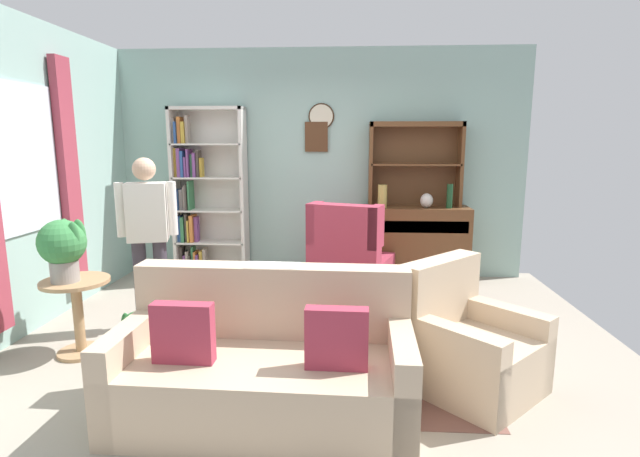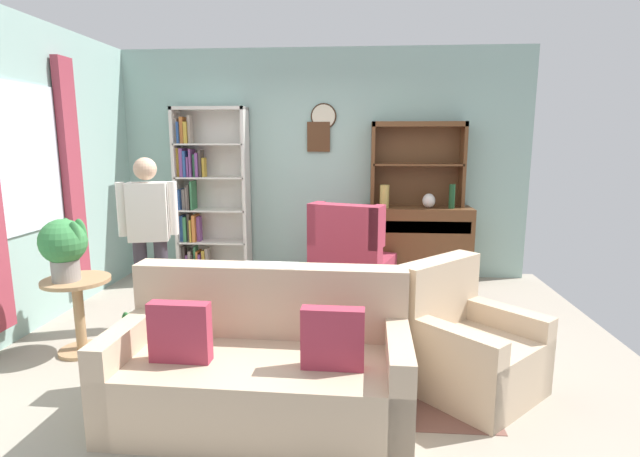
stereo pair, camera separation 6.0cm
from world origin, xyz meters
TOP-DOWN VIEW (x-y plane):
  - ground_plane at (0.00, 0.00)m, footprint 5.40×4.60m
  - wall_back at (-0.00, 2.13)m, footprint 5.00×0.09m
  - wall_left at (-2.52, 0.02)m, footprint 0.16×4.20m
  - area_rug at (0.20, -0.30)m, footprint 2.24×1.98m
  - bookshelf at (-1.46, 1.94)m, footprint 0.90×0.30m
  - sideboard at (1.13, 1.86)m, footprint 1.30×0.45m
  - sideboard_hutch at (1.13, 1.97)m, footprint 1.10×0.26m
  - vase_tall at (0.74, 1.78)m, footprint 0.11×0.11m
  - vase_round at (1.26, 1.79)m, footprint 0.15×0.15m
  - bottle_wine at (1.52, 1.77)m, footprint 0.07×0.07m
  - couch_floral at (-0.16, -1.15)m, footprint 1.82×0.90m
  - armchair_floral at (1.19, -0.73)m, footprint 1.08×1.08m
  - wingback_chair at (0.36, 1.23)m, footprint 1.00×1.01m
  - plant_stand at (-1.81, -0.37)m, footprint 0.52×0.52m
  - potted_plant_large at (-1.85, -0.42)m, footprint 0.35×0.35m
  - potted_plant_small at (-1.36, -0.31)m, footprint 0.25×0.25m
  - person_reading at (-1.44, 0.21)m, footprint 0.52×0.28m
  - coffee_table at (-0.23, -0.21)m, footprint 0.80×0.50m
  - book_stack at (-0.33, -0.16)m, footprint 0.20×0.16m

SIDE VIEW (x-z plane):
  - ground_plane at x=0.00m, z-range -0.02..0.00m
  - area_rug at x=0.20m, z-range 0.00..0.01m
  - potted_plant_small at x=-1.36m, z-range 0.03..0.37m
  - armchair_floral at x=1.19m, z-range -0.15..0.73m
  - couch_floral at x=-0.16m, z-range -0.14..0.76m
  - coffee_table at x=-0.23m, z-range 0.14..0.56m
  - wingback_chair at x=0.36m, z-range -0.14..0.91m
  - plant_stand at x=-1.81m, z-range 0.07..0.70m
  - book_stack at x=-0.33m, z-range 0.42..0.53m
  - sideboard at x=1.13m, z-range 0.05..0.97m
  - person_reading at x=-1.44m, z-range 0.13..1.69m
  - potted_plant_large at x=-1.85m, z-range 0.67..1.16m
  - vase_round at x=1.26m, z-range 0.92..1.09m
  - bookshelf at x=-1.46m, z-range -0.02..2.08m
  - vase_tall at x=0.74m, z-range 0.92..1.19m
  - bottle_wine at x=1.52m, z-range 0.92..1.20m
  - wall_left at x=-2.52m, z-range 0.00..2.80m
  - wall_back at x=0.00m, z-range 0.00..2.80m
  - sideboard_hutch at x=1.13m, z-range 1.06..2.06m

